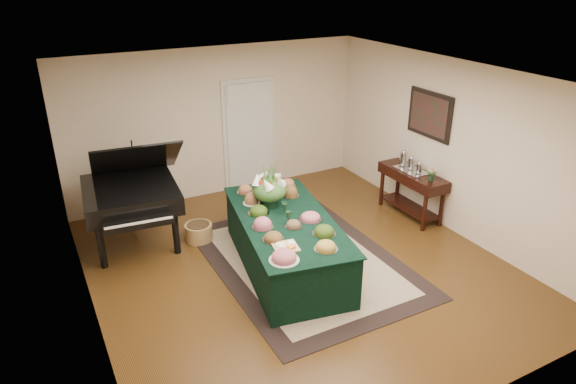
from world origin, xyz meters
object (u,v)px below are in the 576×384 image
grand_piano (131,194)px  mahogany_sideboard (412,182)px  floral_centerpiece (270,186)px  buffet_table (286,243)px

grand_piano → mahogany_sideboard: 4.54m
floral_centerpiece → buffet_table: bearing=-89.3°
grand_piano → mahogany_sideboard: (4.37, -1.23, -0.21)m
grand_piano → mahogany_sideboard: grand_piano is taller
grand_piano → floral_centerpiece: bearing=-35.5°
buffet_table → grand_piano: bearing=135.2°
buffet_table → mahogany_sideboard: mahogany_sideboard is taller
grand_piano → mahogany_sideboard: size_ratio=1.33×
floral_centerpiece → grand_piano: 2.12m
buffet_table → floral_centerpiece: (-0.01, 0.49, 0.69)m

